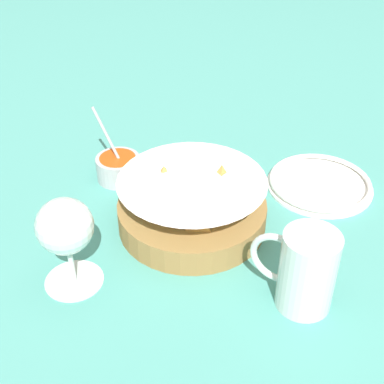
% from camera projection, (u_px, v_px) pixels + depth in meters
% --- Properties ---
extents(ground_plane, '(4.00, 4.00, 0.00)m').
position_uv_depth(ground_plane, '(211.00, 224.00, 0.81)').
color(ground_plane, teal).
extents(food_basket, '(0.22, 0.22, 0.09)m').
position_uv_depth(food_basket, '(192.00, 205.00, 0.79)').
color(food_basket, olive).
rests_on(food_basket, ground_plane).
extents(sauce_cup, '(0.08, 0.07, 0.13)m').
position_uv_depth(sauce_cup, '(118.00, 167.00, 0.90)').
color(sauce_cup, '#B7B7BC').
rests_on(sauce_cup, ground_plane).
extents(wine_glass, '(0.08, 0.08, 0.13)m').
position_uv_depth(wine_glass, '(65.00, 230.00, 0.66)').
color(wine_glass, silver).
rests_on(wine_glass, ground_plane).
extents(beer_mug, '(0.11, 0.07, 0.11)m').
position_uv_depth(beer_mug, '(305.00, 273.00, 0.66)').
color(beer_mug, silver).
rests_on(beer_mug, ground_plane).
extents(side_plate, '(0.17, 0.17, 0.01)m').
position_uv_depth(side_plate, '(320.00, 183.00, 0.89)').
color(side_plate, white).
rests_on(side_plate, ground_plane).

